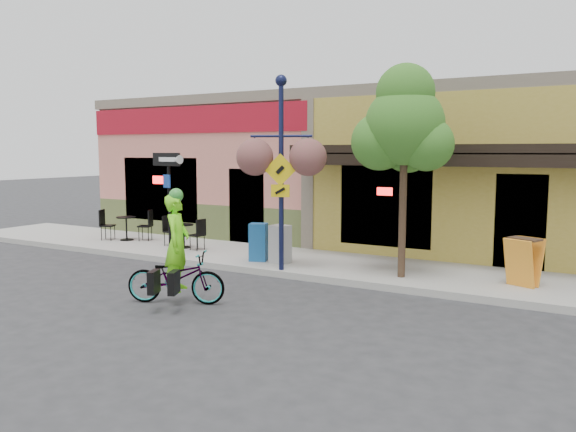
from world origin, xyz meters
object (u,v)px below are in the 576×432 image
object	(u,v)px
newspaper_box_blue	(258,242)
newspaper_box_grey	(280,244)
cyclist_rider	(178,256)
one_way_sign	(169,205)
building	(393,168)
bicycle	(176,278)
street_tree	(404,171)
lamp_post	(281,174)

from	to	relation	value
newspaper_box_blue	newspaper_box_grey	world-z (taller)	newspaper_box_blue
cyclist_rider	newspaper_box_grey	world-z (taller)	cyclist_rider
cyclist_rider	one_way_sign	xyz separation A→B (m)	(-2.82, 2.99, 0.57)
building	bicycle	xyz separation A→B (m)	(-0.79, -9.76, -1.77)
building	bicycle	bearing A→B (deg)	-94.63
newspaper_box_blue	newspaper_box_grey	bearing A→B (deg)	-16.46
one_way_sign	street_tree	world-z (taller)	street_tree
building	bicycle	size ratio (longest dim) A/B	9.88
bicycle	lamp_post	xyz separation A→B (m)	(0.56, 2.91, 1.83)
building	lamp_post	world-z (taller)	building
building	street_tree	world-z (taller)	street_tree
newspaper_box_blue	street_tree	world-z (taller)	street_tree
cyclist_rider	one_way_sign	bearing A→B (deg)	20.84
newspaper_box_grey	bicycle	bearing A→B (deg)	-84.03
cyclist_rider	building	bearing A→B (deg)	-26.77
lamp_post	street_tree	xyz separation A→B (m)	(2.58, 0.64, 0.09)
bicycle	newspaper_box_grey	world-z (taller)	newspaper_box_grey
bicycle	cyclist_rider	bearing A→B (deg)	-112.43
building	newspaper_box_blue	world-z (taller)	building
cyclist_rider	lamp_post	xyz separation A→B (m)	(0.51, 2.91, 1.42)
bicycle	cyclist_rider	world-z (taller)	cyclist_rider
one_way_sign	street_tree	bearing A→B (deg)	13.74
cyclist_rider	newspaper_box_blue	distance (m)	3.61
building	one_way_sign	xyz separation A→B (m)	(-3.56, -6.77, -0.79)
cyclist_rider	lamp_post	size ratio (longest dim) A/B	0.41
building	street_tree	distance (m)	6.64
bicycle	newspaper_box_blue	xyz separation A→B (m)	(-0.46, 3.56, 0.12)
cyclist_rider	lamp_post	bearing A→B (deg)	-32.42
bicycle	building	bearing A→B (deg)	-27.06
lamp_post	newspaper_box_grey	distance (m)	1.89
building	one_way_sign	size ratio (longest dim) A/B	6.96
building	lamp_post	size ratio (longest dim) A/B	4.21
building	one_way_sign	bearing A→B (deg)	-117.72
building	bicycle	world-z (taller)	building
newspaper_box_grey	street_tree	world-z (taller)	street_tree
one_way_sign	newspaper_box_grey	distance (m)	3.08
newspaper_box_blue	bicycle	bearing A→B (deg)	-102.36
lamp_post	street_tree	bearing A→B (deg)	-5.39
bicycle	cyclist_rider	size ratio (longest dim) A/B	1.03
lamp_post	street_tree	world-z (taller)	street_tree
building	street_tree	xyz separation A→B (m)	(2.35, -6.21, 0.15)
cyclist_rider	street_tree	size ratio (longest dim) A/B	0.40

